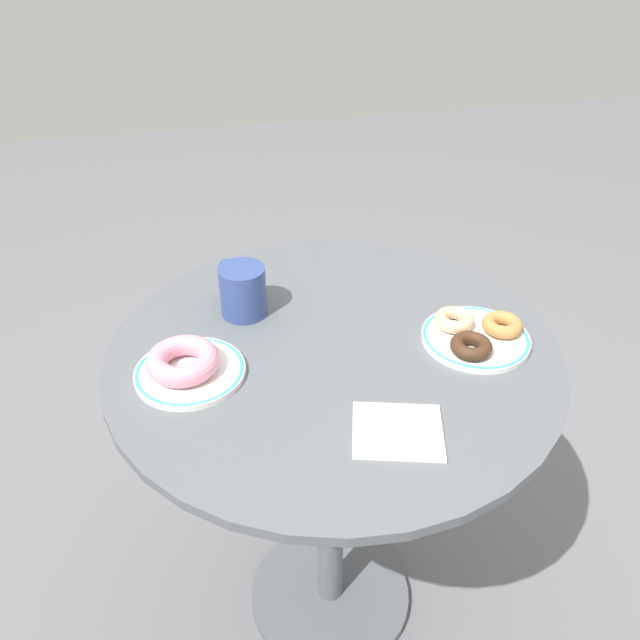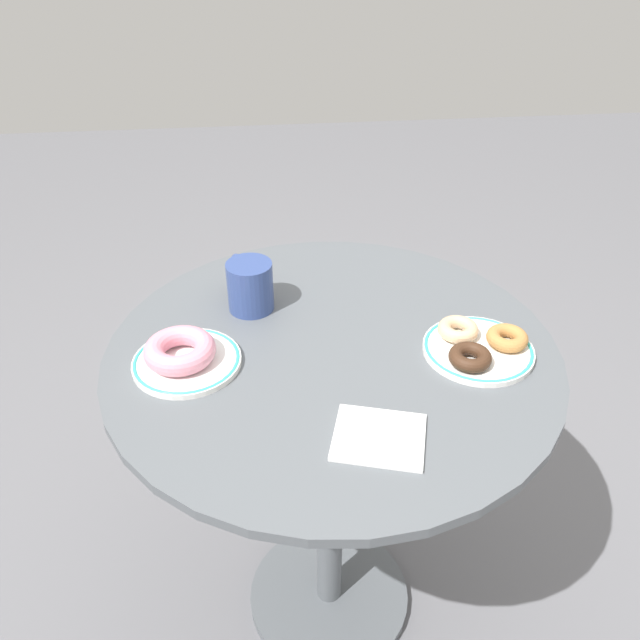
# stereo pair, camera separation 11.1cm
# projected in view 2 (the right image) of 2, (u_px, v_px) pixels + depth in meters

# --- Properties ---
(ground_plane) EXTENTS (7.00, 7.00, 0.02)m
(ground_plane) POSITION_uv_depth(u_px,v_px,m) (329.00, 600.00, 1.55)
(ground_plane) COLOR slate
(cafe_table) EXTENTS (0.78, 0.78, 0.75)m
(cafe_table) POSITION_uv_depth(u_px,v_px,m) (331.00, 434.00, 1.24)
(cafe_table) COLOR #565B60
(cafe_table) RESTS_ON ground
(plate_left) EXTENTS (0.18, 0.18, 0.01)m
(plate_left) POSITION_uv_depth(u_px,v_px,m) (187.00, 361.00, 1.08)
(plate_left) COLOR white
(plate_left) RESTS_ON cafe_table
(plate_right) EXTENTS (0.19, 0.19, 0.01)m
(plate_right) POSITION_uv_depth(u_px,v_px,m) (478.00, 349.00, 1.11)
(plate_right) COLOR white
(plate_right) RESTS_ON cafe_table
(donut_pink_frosted) EXTENTS (0.17, 0.17, 0.03)m
(donut_pink_frosted) POSITION_uv_depth(u_px,v_px,m) (180.00, 350.00, 1.07)
(donut_pink_frosted) COLOR pink
(donut_pink_frosted) RESTS_ON plate_left
(donut_old_fashioned) EXTENTS (0.09, 0.09, 0.02)m
(donut_old_fashioned) POSITION_uv_depth(u_px,v_px,m) (507.00, 338.00, 1.10)
(donut_old_fashioned) COLOR #BC7F42
(donut_old_fashioned) RESTS_ON plate_right
(donut_glazed) EXTENTS (0.10, 0.10, 0.02)m
(donut_glazed) POSITION_uv_depth(u_px,v_px,m) (457.00, 328.00, 1.13)
(donut_glazed) COLOR #E0B789
(donut_glazed) RESTS_ON plate_right
(donut_chocolate) EXTENTS (0.09, 0.09, 0.02)m
(donut_chocolate) POSITION_uv_depth(u_px,v_px,m) (470.00, 357.00, 1.06)
(donut_chocolate) COLOR #422819
(donut_chocolate) RESTS_ON plate_right
(paper_napkin) EXTENTS (0.16, 0.15, 0.01)m
(paper_napkin) POSITION_uv_depth(u_px,v_px,m) (379.00, 437.00, 0.94)
(paper_napkin) COLOR white
(paper_napkin) RESTS_ON cafe_table
(coffee_mug) EXTENTS (0.08, 0.12, 0.09)m
(coffee_mug) POSITION_uv_depth(u_px,v_px,m) (249.00, 285.00, 1.20)
(coffee_mug) COLOR #334784
(coffee_mug) RESTS_ON cafe_table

